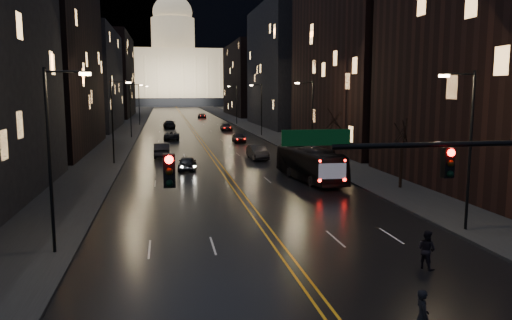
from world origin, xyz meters
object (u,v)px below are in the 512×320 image
bus (310,164)px  pedestrian_b (426,250)px  traffic_signal (512,175)px  oncoming_car_b (162,150)px  receding_car_a (257,152)px  pedestrian_a (422,316)px  oncoming_car_a (187,163)px

bus → pedestrian_b: bearing=-100.3°
traffic_signal → pedestrian_b: 6.54m
oncoming_car_b → receding_car_a: (10.88, -3.91, -0.03)m
oncoming_car_b → traffic_signal: bearing=104.5°
receding_car_a → pedestrian_a: size_ratio=2.85×
oncoming_car_b → receding_car_a: bearing=160.0°
traffic_signal → oncoming_car_a: size_ratio=4.10×
bus → pedestrian_b: bus is taller
bus → oncoming_car_a: 12.90m
bus → pedestrian_b: size_ratio=5.92×
receding_car_a → oncoming_car_b: bearing=158.5°
oncoming_car_a → pedestrian_b: pedestrian_b is taller
oncoming_car_a → pedestrian_a: (5.72, -35.77, 0.16)m
receding_car_a → traffic_signal: bearing=-90.4°
bus → pedestrian_a: bearing=-106.7°
bus → oncoming_car_b: size_ratio=2.04×
oncoming_car_a → pedestrian_a: pedestrian_a is taller
oncoming_car_a → traffic_signal: bearing=111.4°
pedestrian_a → traffic_signal: bearing=-67.4°
bus → pedestrian_a: (-4.69, -28.20, -0.59)m
oncoming_car_b → pedestrian_a: bearing=99.9°
oncoming_car_a → pedestrian_b: bearing=113.6°
bus → oncoming_car_a: bus is taller
pedestrian_a → oncoming_car_a: bearing=15.6°
receding_car_a → pedestrian_b: 36.34m
traffic_signal → receding_car_a: size_ratio=3.47×
pedestrian_b → traffic_signal: bearing=154.6°
oncoming_car_b → pedestrian_b: (11.76, -40.24, 0.04)m
bus → traffic_signal: bearing=-99.5°
receding_car_a → pedestrian_b: size_ratio=2.81×
pedestrian_a → oncoming_car_b: bearing=16.6°
traffic_signal → pedestrian_b: (-0.12, 5.00, -4.22)m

